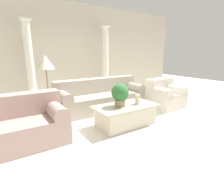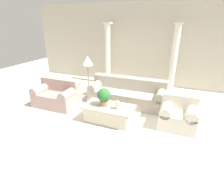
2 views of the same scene
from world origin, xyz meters
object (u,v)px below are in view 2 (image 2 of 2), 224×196
object	(u,v)px
sofa_long	(127,94)
armchair	(178,114)
coffee_table	(109,113)
loveseat	(57,95)
potted_plant	(104,96)
floor_lamp	(88,63)

from	to	relation	value
sofa_long	armchair	bearing A→B (deg)	-26.97
armchair	coffee_table	bearing A→B (deg)	-165.64
loveseat	coffee_table	bearing A→B (deg)	-9.47
potted_plant	armchair	xyz separation A→B (m)	(1.86, 0.42, -0.35)
loveseat	potted_plant	xyz separation A→B (m)	(1.77, -0.30, 0.35)
floor_lamp	loveseat	bearing A→B (deg)	-125.41
sofa_long	loveseat	size ratio (longest dim) A/B	1.82
potted_plant	armchair	bearing A→B (deg)	12.76
coffee_table	potted_plant	bearing A→B (deg)	171.80
potted_plant	armchair	distance (m)	1.94
potted_plant	floor_lamp	bearing A→B (deg)	133.15
potted_plant	floor_lamp	size ratio (longest dim) A/B	0.32
sofa_long	armchair	world-z (taller)	sofa_long
loveseat	armchair	distance (m)	3.63
loveseat	potted_plant	distance (m)	1.83
coffee_table	armchair	world-z (taller)	armchair
coffee_table	armchair	size ratio (longest dim) A/B	1.53
coffee_table	floor_lamp	bearing A→B (deg)	135.96
sofa_long	armchair	xyz separation A→B (m)	(1.61, -0.82, 0.01)
sofa_long	loveseat	distance (m)	2.23
loveseat	coffee_table	world-z (taller)	loveseat
loveseat	armchair	xyz separation A→B (m)	(3.63, 0.12, -0.00)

